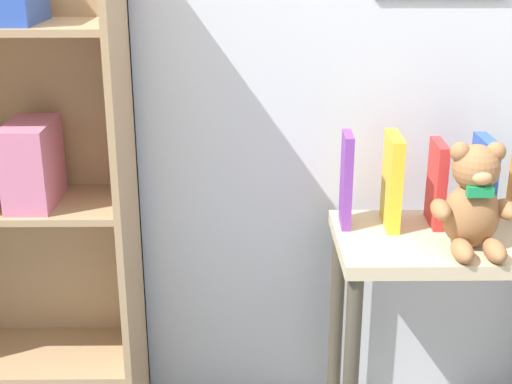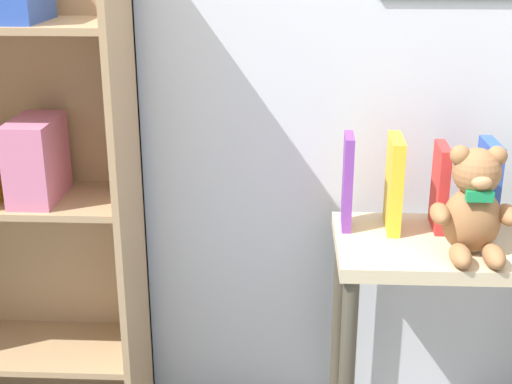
{
  "view_description": "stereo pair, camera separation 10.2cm",
  "coord_description": "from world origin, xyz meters",
  "px_view_note": "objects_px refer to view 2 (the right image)",
  "views": [
    {
      "loc": [
        -0.35,
        -0.65,
        1.38
      ],
      "look_at": [
        -0.33,
        1.08,
        0.75
      ],
      "focal_mm": 50.0,
      "sensor_mm": 36.0,
      "label": 1
    },
    {
      "loc": [
        -0.25,
        -0.64,
        1.38
      ],
      "look_at": [
        -0.33,
        1.08,
        0.75
      ],
      "focal_mm": 50.0,
      "sensor_mm": 36.0,
      "label": 2
    }
  ],
  "objects_px": {
    "bookshelf_side": "(17,160)",
    "display_table": "(462,282)",
    "book_standing_purple": "(347,182)",
    "teddy_bear": "(474,206)",
    "book_standing_red": "(440,187)",
    "book_standing_blue": "(487,186)",
    "book_standing_yellow": "(394,184)"
  },
  "relations": [
    {
      "from": "book_standing_yellow",
      "to": "book_standing_red",
      "type": "height_order",
      "value": "book_standing_yellow"
    },
    {
      "from": "display_table",
      "to": "book_standing_red",
      "type": "distance_m",
      "value": 0.25
    },
    {
      "from": "teddy_bear",
      "to": "book_standing_red",
      "type": "relative_size",
      "value": 1.2
    },
    {
      "from": "book_standing_purple",
      "to": "book_standing_yellow",
      "type": "height_order",
      "value": "book_standing_purple"
    },
    {
      "from": "bookshelf_side",
      "to": "book_standing_purple",
      "type": "height_order",
      "value": "bookshelf_side"
    },
    {
      "from": "teddy_bear",
      "to": "book_standing_purple",
      "type": "relative_size",
      "value": 1.07
    },
    {
      "from": "display_table",
      "to": "book_standing_red",
      "type": "bearing_deg",
      "value": 124.96
    },
    {
      "from": "teddy_bear",
      "to": "book_standing_yellow",
      "type": "relative_size",
      "value": 1.09
    },
    {
      "from": "bookshelf_side",
      "to": "book_standing_yellow",
      "type": "xyz_separation_m",
      "value": [
        1.0,
        -0.03,
        -0.04
      ]
    },
    {
      "from": "teddy_bear",
      "to": "book_standing_blue",
      "type": "relative_size",
      "value": 1.14
    },
    {
      "from": "book_standing_purple",
      "to": "bookshelf_side",
      "type": "bearing_deg",
      "value": -179.92
    },
    {
      "from": "display_table",
      "to": "teddy_bear",
      "type": "height_order",
      "value": "teddy_bear"
    },
    {
      "from": "bookshelf_side",
      "to": "display_table",
      "type": "height_order",
      "value": "bookshelf_side"
    },
    {
      "from": "book_standing_red",
      "to": "book_standing_yellow",
      "type": "bearing_deg",
      "value": -173.84
    },
    {
      "from": "teddy_bear",
      "to": "book_standing_red",
      "type": "height_order",
      "value": "teddy_bear"
    },
    {
      "from": "display_table",
      "to": "teddy_bear",
      "type": "relative_size",
      "value": 2.46
    },
    {
      "from": "teddy_bear",
      "to": "book_standing_yellow",
      "type": "xyz_separation_m",
      "value": [
        -0.17,
        0.15,
        0.0
      ]
    },
    {
      "from": "teddy_bear",
      "to": "book_standing_yellow",
      "type": "distance_m",
      "value": 0.23
    },
    {
      "from": "bookshelf_side",
      "to": "book_standing_red",
      "type": "relative_size",
      "value": 6.35
    },
    {
      "from": "book_standing_purple",
      "to": "book_standing_yellow",
      "type": "distance_m",
      "value": 0.12
    },
    {
      "from": "book_standing_blue",
      "to": "teddy_bear",
      "type": "bearing_deg",
      "value": -114.21
    },
    {
      "from": "bookshelf_side",
      "to": "book_standing_red",
      "type": "height_order",
      "value": "bookshelf_side"
    },
    {
      "from": "book_standing_purple",
      "to": "book_standing_blue",
      "type": "xyz_separation_m",
      "value": [
        0.36,
        0.0,
        -0.01
      ]
    },
    {
      "from": "display_table",
      "to": "book_standing_purple",
      "type": "distance_m",
      "value": 0.39
    },
    {
      "from": "book_standing_red",
      "to": "book_standing_blue",
      "type": "xyz_separation_m",
      "value": [
        0.12,
        -0.0,
        0.01
      ]
    },
    {
      "from": "bookshelf_side",
      "to": "display_table",
      "type": "xyz_separation_m",
      "value": [
        1.18,
        -0.1,
        -0.28
      ]
    },
    {
      "from": "book_standing_blue",
      "to": "book_standing_red",
      "type": "bearing_deg",
      "value": 178.03
    },
    {
      "from": "display_table",
      "to": "book_standing_yellow",
      "type": "height_order",
      "value": "book_standing_yellow"
    },
    {
      "from": "teddy_bear",
      "to": "book_standing_blue",
      "type": "bearing_deg",
      "value": 65.61
    },
    {
      "from": "book_standing_red",
      "to": "book_standing_blue",
      "type": "relative_size",
      "value": 0.95
    },
    {
      "from": "bookshelf_side",
      "to": "book_standing_purple",
      "type": "relative_size",
      "value": 5.7
    },
    {
      "from": "display_table",
      "to": "book_standing_blue",
      "type": "height_order",
      "value": "book_standing_blue"
    }
  ]
}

